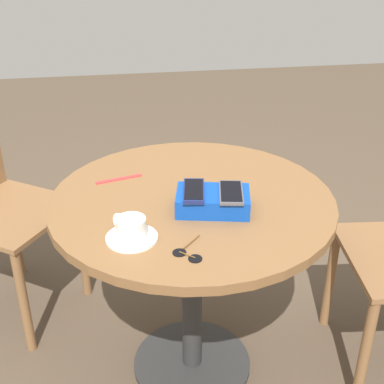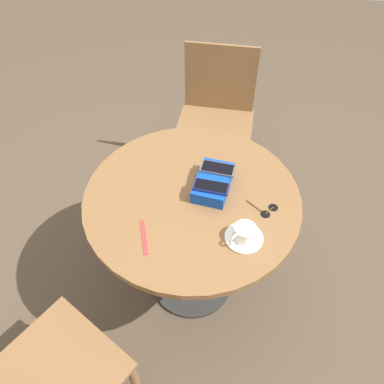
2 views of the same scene
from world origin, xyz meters
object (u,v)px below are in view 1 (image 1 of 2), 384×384
Objects in this scene: phone_navy at (194,191)px; coffee_cup at (130,227)px; phone_gray at (231,192)px; sunglasses at (188,254)px; round_table at (192,234)px; saucer at (132,238)px; phone_box at (213,201)px; lanyard_strap at (119,179)px.

phone_navy reaches higher than coffee_cup.
phone_gray reaches higher than sunglasses.
phone_gray is at bearing -127.81° from sunglasses.
round_table is at bearing -100.82° from sunglasses.
sunglasses is at bearing 145.68° from saucer.
phone_box is 0.28m from saucer.
phone_navy is 0.24m from sunglasses.
coffee_cup is at bearing -34.55° from sunglasses.
lanyard_strap is (0.02, -0.37, -0.00)m from saucer.
lanyard_strap is 0.49m from sunglasses.
lanyard_strap is 1.26× the size of sunglasses.
coffee_cup is 0.18m from sunglasses.
phone_box is 1.58× the size of phone_navy.
lanyard_strap is at bearing -86.50° from saucer.
phone_gray is 0.32m from saucer.
phone_navy reaches higher than round_table.
sunglasses is (-0.14, 0.10, -0.04)m from coffee_cup.
phone_box is at bearing -17.93° from phone_gray.
coffee_cup reaches higher than lanyard_strap.
phone_gray is (-0.05, 0.02, 0.03)m from phone_box.
saucer is (0.19, 0.13, -0.06)m from phone_navy.
saucer is 0.03m from coffee_cup.
phone_box is at bearing -153.32° from saucer.
sunglasses is at bearing 145.45° from coffee_cup.
saucer is at bearing 130.65° from coffee_cup.
phone_navy is 0.96× the size of lanyard_strap.
round_table is at bearing -134.25° from coffee_cup.
phone_box is 1.53× the size of lanyard_strap.
coffee_cup is at bearing 26.13° from phone_box.
saucer is at bearing -34.32° from sunglasses.
lanyard_strap is at bearing -70.71° from sunglasses.
coffee_cup is at bearing 93.24° from lanyard_strap.
saucer is at bearing 93.50° from lanyard_strap.
phone_navy reaches higher than lanyard_strap.
lanyard_strap is (0.02, -0.37, -0.04)m from coffee_cup.
lanyard_strap is (0.22, -0.16, 0.14)m from round_table.
coffee_cup is 0.63× the size of lanyard_strap.
phone_gray is (-0.10, 0.10, 0.20)m from round_table.
round_table is 0.33m from coffee_cup.
sunglasses is (0.16, 0.20, -0.06)m from phone_gray.
phone_box reaches higher than lanyard_strap.
round_table is 0.21m from phone_navy.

